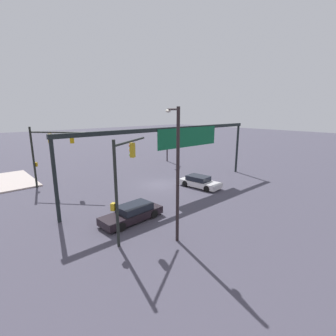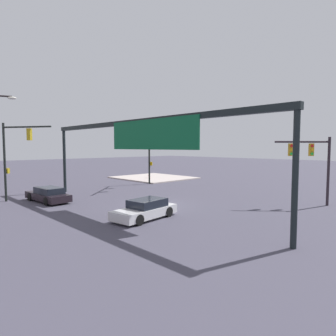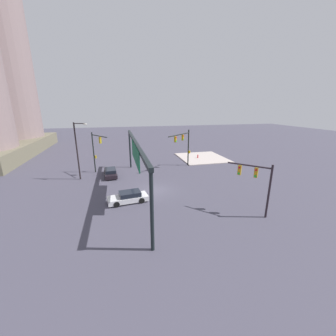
# 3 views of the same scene
# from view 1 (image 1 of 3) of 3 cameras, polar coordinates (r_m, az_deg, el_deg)

# --- Properties ---
(ground_plane) EXTENTS (177.29, 177.29, 0.00)m
(ground_plane) POSITION_cam_1_polar(r_m,az_deg,el_deg) (27.02, -2.00, -3.93)
(ground_plane) COLOR #454251
(traffic_signal_near_corner) EXTENTS (3.12, 2.93, 5.24)m
(traffic_signal_near_corner) POSITION_cam_1_polar(r_m,az_deg,el_deg) (37.86, -0.37, 6.69)
(traffic_signal_near_corner) COLOR black
(traffic_signal_near_corner) RESTS_ON ground
(traffic_signal_opposite_side) EXTENTS (4.07, 2.50, 6.43)m
(traffic_signal_opposite_side) POSITION_cam_1_polar(r_m,az_deg,el_deg) (14.93, -10.53, -1.60)
(traffic_signal_opposite_side) COLOR black
(traffic_signal_opposite_side) RESTS_ON ground
(traffic_signal_cross_street) EXTENTS (4.40, 5.07, 6.40)m
(traffic_signal_cross_street) POSITION_cam_1_polar(r_m,az_deg,el_deg) (27.84, -26.36, 4.42)
(traffic_signal_cross_street) COLOR black
(traffic_signal_cross_street) RESTS_ON ground
(streetlamp_curved_arm) EXTENTS (0.95, 1.96, 8.19)m
(streetlamp_curved_arm) POSITION_cam_1_polar(r_m,az_deg,el_deg) (14.50, 2.00, 0.19)
(streetlamp_curved_arm) COLOR black
(streetlamp_curved_arm) RESTS_ON ground
(overhead_sign_gantry) EXTENTS (23.18, 0.43, 6.42)m
(overhead_sign_gantry) POSITION_cam_1_polar(r_m,az_deg,el_deg) (24.59, 2.25, 7.23)
(overhead_sign_gantry) COLOR black
(overhead_sign_gantry) RESTS_ON ground
(sedan_car_approaching) EXTENTS (2.34, 4.58, 1.21)m
(sedan_car_approaching) POSITION_cam_1_polar(r_m,az_deg,el_deg) (26.27, 7.38, -3.23)
(sedan_car_approaching) COLOR silver
(sedan_car_approaching) RESTS_ON ground
(sedan_car_waiting_far) EXTENTS (4.88, 2.06, 1.21)m
(sedan_car_waiting_far) POSITION_cam_1_polar(r_m,az_deg,el_deg) (18.56, -8.28, -10.38)
(sedan_car_waiting_far) COLOR black
(sedan_car_waiting_far) RESTS_ON ground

